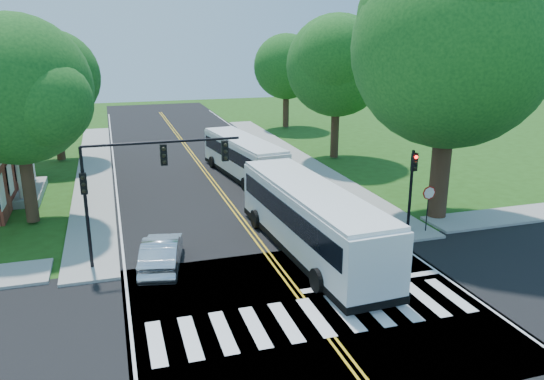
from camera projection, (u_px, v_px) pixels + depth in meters
name	position (u px, v px, depth m)	size (l,w,h in m)	color
ground	(311.00, 311.00, 20.70)	(140.00, 140.00, 0.00)	#214611
road	(218.00, 188.00, 37.18)	(14.00, 96.00, 0.01)	black
cross_road	(311.00, 311.00, 20.70)	(60.00, 12.00, 0.01)	black
center_line	(207.00, 174.00, 40.84)	(0.36, 70.00, 0.01)	gold
edge_line_w	(116.00, 181.00, 38.91)	(0.12, 70.00, 0.01)	silver
edge_line_e	(290.00, 168.00, 42.78)	(0.12, 70.00, 0.01)	silver
crosswalk	(316.00, 317.00, 20.24)	(12.60, 3.00, 0.01)	silver
stop_bar	(372.00, 281.00, 23.16)	(6.60, 0.40, 0.01)	silver
sidewalk_nw	(95.00, 172.00, 41.21)	(2.60, 40.00, 0.15)	gray
sidewalk_ne	(295.00, 158.00, 45.93)	(2.60, 40.00, 0.15)	gray
tree_ne_big	(451.00, 49.00, 28.43)	(10.80, 10.80, 14.91)	#332214
tree_west_near	(16.00, 90.00, 28.11)	(8.00, 8.00, 11.40)	#332214
tree_west_far	(52.00, 77.00, 43.05)	(7.60, 7.60, 10.67)	#332214
tree_east_mid	(337.00, 66.00, 43.72)	(8.40, 8.40, 11.93)	#332214
tree_east_far	(286.00, 67.00, 58.94)	(7.20, 7.20, 10.34)	#332214
signal_nw	(138.00, 174.00, 23.68)	(7.15, 0.46, 5.66)	black
signal_ne	(412.00, 180.00, 28.09)	(0.30, 0.46, 4.40)	black
stop_sign	(429.00, 198.00, 28.16)	(0.76, 0.08, 2.53)	black
bus_lead	(311.00, 219.00, 25.73)	(3.62, 13.03, 3.34)	white
bus_follow	(243.00, 157.00, 39.63)	(3.89, 11.61, 2.94)	white
hatchback	(162.00, 253.00, 24.22)	(1.62, 4.65, 1.53)	silver
suv	(296.00, 181.00, 36.29)	(2.32, 5.04, 1.40)	silver
dark_sedan	(282.00, 173.00, 38.93)	(1.58, 3.89, 1.13)	black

